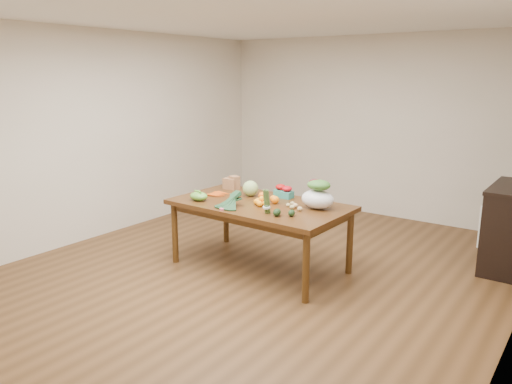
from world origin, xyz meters
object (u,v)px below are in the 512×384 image
Objects in this scene: dining_table at (260,236)px; salad_bag at (318,196)px; paper_bag at (231,182)px; mandarin_cluster at (262,200)px; kale_bunch at (228,201)px; asparagus_bundle at (267,201)px; cabbage at (250,188)px.

salad_bag is at bearing 16.46° from dining_table.
paper_bag reaches higher than mandarin_cluster.
paper_bag is 1.27× the size of mandarin_cluster.
salad_bag reaches higher than kale_bunch.
mandarin_cluster is 0.50× the size of salad_bag.
salad_bag reaches higher than mandarin_cluster.
paper_bag is 1.19m from asparagus_bundle.
mandarin_cluster is at bearing -29.15° from paper_bag.
mandarin_cluster reaches higher than dining_table.
cabbage is (0.41, -0.16, 0.01)m from paper_bag.
paper_bag is at bearing 150.85° from mandarin_cluster.
asparagus_bundle reaches higher than cabbage.
salad_bag is (0.62, 0.17, 0.51)m from dining_table.
mandarin_cluster is 0.35m from asparagus_bundle.
asparagus_bundle is at bearing -34.05° from paper_bag.
asparagus_bundle is at bearing -44.11° from dining_table.
paper_bag is at bearing 153.79° from dining_table.
cabbage is at bearing 177.80° from salad_bag.
cabbage is 1.00× the size of mandarin_cluster.
cabbage is at bearing -21.06° from paper_bag.
asparagus_bundle is (0.24, -0.25, 0.07)m from mandarin_cluster.
kale_bunch is (0.13, -0.57, -0.01)m from cabbage.
salad_bag is (1.31, -0.19, 0.06)m from paper_bag.
dining_table is 0.90m from paper_bag.
cabbage is at bearing 142.49° from mandarin_cluster.
salad_bag reaches higher than cabbage.
cabbage is 0.72× the size of asparagus_bundle.
cabbage reaches higher than paper_bag.
asparagus_bundle is at bearing -41.47° from cabbage.
salad_bag reaches higher than paper_bag.
asparagus_bundle is (0.57, -0.51, 0.03)m from cabbage.
paper_bag is 0.91m from kale_bunch.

